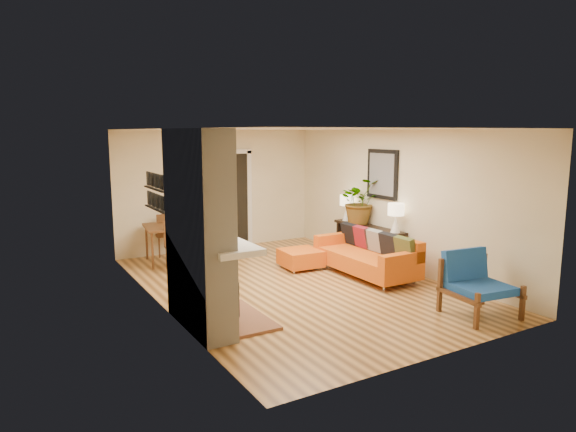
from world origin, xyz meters
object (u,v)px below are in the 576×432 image
Objects in this scene: sofa at (369,255)px; houseplant at (360,201)px; lamp_far at (347,204)px; dining_table at (167,233)px; blue_chair at (475,280)px; lamp_near at (396,214)px; console_table at (368,233)px; ottoman at (301,258)px.

sofa is 2.22× the size of houseplant.
sofa is at bearing -111.35° from lamp_far.
houseplant is at bearing -25.97° from dining_table.
lamp_near is (0.57, 2.29, 0.58)m from blue_chair.
dining_table is 0.93× the size of console_table.
lamp_near is at bearing -89.45° from houseplant.
console_table is 1.99× the size of houseplant.
blue_chair is 1.77× the size of lamp_far.
blue_chair is at bearing -99.58° from houseplant.
blue_chair is 0.56× the size of dining_table.
ottoman is 0.44× the size of dining_table.
lamp_far is at bearing 88.72° from houseplant.
sofa is 0.93m from console_table.
console_table is at bearing -87.90° from houseplant.
lamp_far reaches higher than blue_chair.
houseplant reaches higher than console_table.
houseplant is at bearing 90.55° from lamp_near.
dining_table is at bearing 150.55° from console_table.
console_table is 0.67m from houseplant.
lamp_far is at bearing 81.39° from blue_chair.
houseplant reaches higher than ottoman.
sofa is at bearing -128.20° from console_table.
dining_table is at bearing 137.43° from sofa.
console_table is (1.41, -0.26, 0.37)m from ottoman.
console_table is (3.46, -1.95, -0.02)m from dining_table.
lamp_far reaches higher than sofa.
dining_table is 3.70m from lamp_far.
console_table is 3.43× the size of lamp_near.
dining_table is at bearing 160.38° from lamp_far.
lamp_far is (3.46, -1.23, 0.47)m from dining_table.
lamp_far is (0.57, 3.78, 0.58)m from blue_chair.
blue_chair is at bearing -98.61° from lamp_far.
console_table is (0.56, 0.71, 0.22)m from sofa.
console_table is at bearing -29.45° from dining_table.
lamp_far reaches higher than ottoman.
houseplant is (0.55, 0.98, 0.83)m from sofa.
lamp_near is at bearing 75.99° from blue_chair.
lamp_far is at bearing 90.00° from console_table.
console_table is at bearing -90.00° from lamp_far.
houseplant is (0.56, 3.33, 0.71)m from blue_chair.
blue_chair is 3.86m from lamp_far.
lamp_far is (1.41, 0.46, 0.86)m from ottoman.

